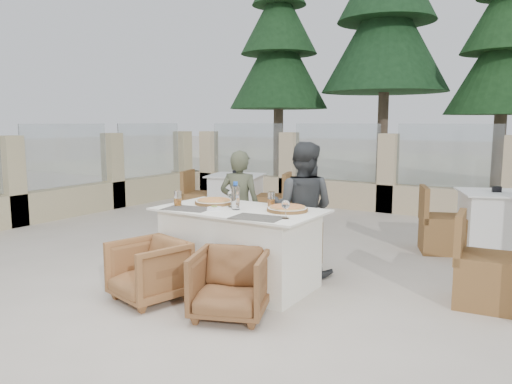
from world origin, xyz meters
The scene contains 26 objects.
ground centered at (0.00, 0.00, 0.00)m, with size 80.00×80.00×0.00m, color beige.
sand_patch centered at (0.00, 14.00, 0.01)m, with size 30.00×16.00×0.01m, color beige.
perimeter_wall_far centered at (0.00, 4.80, 0.80)m, with size 10.00×0.34×1.60m, color beige, non-canonical shape.
perimeter_wall_left centered at (-4.50, 1.50, 0.80)m, with size 0.34×7.00×1.60m, color tan, non-canonical shape.
pine_far_left centered at (-3.50, 7.00, 2.75)m, with size 2.42×2.42×5.50m, color #1B401E.
pine_mid_left centered at (-1.00, 7.50, 3.25)m, with size 2.86×2.86×6.50m, color #1B4120.
pine_centre centered at (1.50, 7.20, 2.50)m, with size 2.20×2.20×5.00m, color #1D441E.
dining_table centered at (0.05, 0.02, 0.39)m, with size 1.60×0.90×0.77m, color white, non-canonical shape.
placemat_near_left centered at (-0.39, -0.25, 0.77)m, with size 0.45×0.30×0.00m, color #544F48.
placemat_near_right centered at (0.43, -0.27, 0.77)m, with size 0.45×0.30×0.00m, color #524F46.
pizza_left centered at (-0.34, 0.12, 0.80)m, with size 0.39×0.39×0.05m, color #D3551C.
pizza_right centered at (0.50, 0.15, 0.80)m, with size 0.39×0.39×0.05m, color #C8451B.
water_bottle centered at (0.03, -0.03, 0.91)m, with size 0.08×0.08×0.27m, color silver.
wine_glass_centre centered at (-0.08, 0.06, 0.86)m, with size 0.08×0.08×0.18m, color white, non-canonical shape.
wine_glass_corner centered at (0.66, -0.18, 0.86)m, with size 0.08×0.08×0.18m, color white, non-canonical shape.
beer_glass_left centered at (-0.58, -0.17, 0.85)m, with size 0.08×0.08×0.15m, color orange.
beer_glass_right centered at (0.23, 0.31, 0.84)m, with size 0.07×0.07×0.15m, color orange.
olive_dish centered at (-0.12, -0.17, 0.79)m, with size 0.11×0.11×0.04m, color white, non-canonical shape.
armchair_far_left centered at (-0.40, 0.76, 0.30)m, with size 0.63×0.65×0.59m, color olive.
armchair_far_right centered at (0.32, 0.57, 0.28)m, with size 0.59×0.61×0.56m, color brown.
armchair_near_left centered at (-0.42, -0.76, 0.28)m, with size 0.59×0.61×0.55m, color #946035.
armchair_near_right centered at (0.42, -0.69, 0.28)m, with size 0.60×0.61×0.56m, color brown.
diner_left centered at (-0.40, 0.68, 0.65)m, with size 0.47×0.31×1.30m, color #4A4E39.
diner_right centered at (0.39, 0.70, 0.70)m, with size 0.68×0.53×1.41m, color #3A3D3F.
bg_table_a centered at (-1.77, 2.59, 0.39)m, with size 1.64×0.82×0.77m, color silver, non-canonical shape.
bg_table_b centered at (2.01, 2.63, 0.39)m, with size 1.64×0.82×0.77m, color white, non-canonical shape.
Camera 1 is at (2.72, -3.94, 1.61)m, focal length 35.00 mm.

